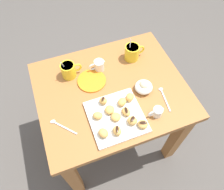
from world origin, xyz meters
TOP-DOWN VIEW (x-y plane):
  - ground_plane at (0.00, 0.00)m, footprint 8.00×8.00m
  - dining_table at (0.00, 0.00)m, footprint 0.86×0.71m
  - pastry_plate_square at (-0.04, -0.18)m, footprint 0.28×0.28m
  - coffee_mug_yellow_left at (-0.20, 0.18)m, footprint 0.12×0.08m
  - coffee_mug_yellow_right at (0.20, 0.18)m, footprint 0.13×0.09m
  - cream_pitcher_white at (-0.02, 0.16)m, footprint 0.10×0.06m
  - ice_cream_bowl at (0.17, -0.07)m, footprint 0.10×0.10m
  - chocolate_sauce_pitcher at (0.17, -0.24)m, footprint 0.09×0.05m
  - saucer_orange_left at (-0.09, 0.09)m, footprint 0.17×0.17m
  - loose_spoon_near_saucer at (0.26, -0.15)m, footprint 0.04×0.16m
  - loose_spoon_by_plate at (-0.33, -0.13)m, footprint 0.12×0.12m
  - beignet_0 at (-0.05, -0.20)m, footprint 0.07×0.07m
  - beignet_1 at (0.02, -0.25)m, footprint 0.07×0.07m
  - chocolate_drizzle_1 at (0.02, -0.25)m, footprint 0.04×0.04m
  - beignet_2 at (-0.13, -0.16)m, footprint 0.06×0.06m
  - beignet_3 at (-0.07, -0.27)m, footprint 0.04×0.05m
  - chocolate_drizzle_3 at (-0.07, -0.27)m, footprint 0.03×0.04m
  - beignet_4 at (-0.08, -0.08)m, footprint 0.06×0.06m
  - chocolate_drizzle_4 at (-0.08, -0.08)m, footprint 0.03×0.03m
  - beignet_5 at (0.07, -0.11)m, footprint 0.07×0.07m
  - beignet_6 at (0.06, -0.28)m, footprint 0.07×0.07m
  - chocolate_drizzle_6 at (0.06, -0.28)m, footprint 0.04×0.03m
  - beignet_7 at (0.01, -0.12)m, footprint 0.07×0.07m
  - beignet_8 at (-0.06, -0.15)m, footprint 0.07×0.07m
  - beignet_9 at (0.01, -0.19)m, footprint 0.05×0.06m
  - chocolate_drizzle_9 at (0.01, -0.19)m, footprint 0.02×0.04m
  - beignet_10 at (-0.14, -0.26)m, footprint 0.06×0.07m

SIDE VIEW (x-z plane):
  - ground_plane at x=0.00m, z-range 0.00..0.00m
  - dining_table at x=0.00m, z-range 0.20..0.91m
  - loose_spoon_near_saucer at x=0.26m, z-range 0.71..0.72m
  - loose_spoon_by_plate at x=-0.33m, z-range 0.71..0.72m
  - saucer_orange_left at x=-0.09m, z-range 0.71..0.72m
  - pastry_plate_square at x=-0.04m, z-range 0.71..0.72m
  - chocolate_sauce_pitcher at x=0.17m, z-range 0.71..0.77m
  - beignet_0 at x=-0.05m, z-range 0.72..0.76m
  - ice_cream_bowl at x=0.17m, z-range 0.70..0.78m
  - beignet_6 at x=0.06m, z-range 0.72..0.76m
  - beignet_8 at x=-0.06m, z-range 0.72..0.76m
  - beignet_9 at x=0.01m, z-range 0.72..0.76m
  - beignet_2 at x=-0.13m, z-range 0.72..0.76m
  - beignet_7 at x=0.01m, z-range 0.72..0.76m
  - beignet_1 at x=0.02m, z-range 0.72..0.76m
  - beignet_10 at x=-0.14m, z-range 0.72..0.76m
  - beignet_3 at x=-0.07m, z-range 0.72..0.76m
  - beignet_4 at x=-0.08m, z-range 0.72..0.76m
  - beignet_5 at x=0.07m, z-range 0.72..0.76m
  - cream_pitcher_white at x=-0.02m, z-range 0.71..0.79m
  - coffee_mug_yellow_left at x=-0.20m, z-range 0.69..0.83m
  - chocolate_drizzle_6 at x=0.06m, z-range 0.76..0.76m
  - chocolate_drizzle_9 at x=0.01m, z-range 0.76..0.76m
  - coffee_mug_yellow_right at x=0.20m, z-range 0.69..0.83m
  - chocolate_drizzle_1 at x=0.02m, z-range 0.76..0.77m
  - chocolate_drizzle_3 at x=-0.07m, z-range 0.76..0.77m
  - chocolate_drizzle_4 at x=-0.08m, z-range 0.76..0.77m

